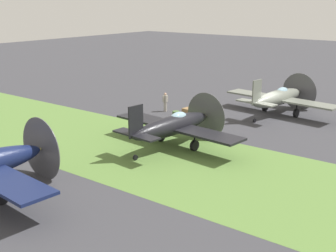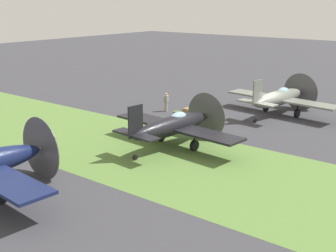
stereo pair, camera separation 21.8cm
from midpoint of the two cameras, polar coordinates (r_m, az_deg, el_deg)
The scene contains 7 objects.
ground_plane at distance 38.95m, azimuth 12.56°, elevation 0.84°, with size 160.00×160.00×0.00m, color #38383D.
grass_verge at distance 28.38m, azimuth 1.17°, elevation -4.40°, with size 120.00×11.00×0.01m, color #567A38.
airplane_lead at distance 40.34m, azimuth 14.24°, elevation 3.52°, with size 10.53×8.36×3.73m.
airplane_wingman at distance 30.46m, azimuth 0.93°, elevation 0.09°, with size 10.47×8.29×3.72m.
ground_crew_chief at distance 40.54m, azimuth -0.09°, elevation 3.13°, with size 0.38×0.62×1.73m.
fuel_drum at distance 37.21m, azimuth 1.26°, elevation 1.24°, with size 0.60×0.60×0.90m, color #476633.
supply_crate at distance 39.32m, azimuth 2.92°, elevation 1.82°, with size 0.90×0.90×0.64m, color olive.
Camera 2 is at (16.02, -34.10, 9.81)m, focal length 47.74 mm.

